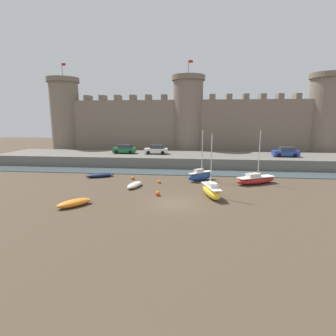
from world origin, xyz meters
The scene contains 16 objects.
ground_plane centered at (0.00, 0.00, 0.00)m, with size 160.00×160.00×0.00m, color #4C3D2D.
water_channel centered at (0.00, 14.54, 0.05)m, with size 80.00×4.50×0.10m, color #47565B.
quay_road centered at (0.00, 21.79, 0.88)m, with size 65.86×10.00×1.76m, color #666059.
castle centered at (0.00, 31.85, 7.21)m, with size 60.64×6.78×19.57m.
rowboat_midflat_left centered at (-5.21, 5.34, 0.32)m, with size 1.82×3.18×0.61m.
sailboat_midflat_centre centered at (9.35, 8.65, 0.55)m, with size 5.66×3.87×6.68m.
rowboat_near_channel_left centered at (-9.17, -1.91, 0.34)m, with size 3.01×3.23×0.65m.
rowboat_near_channel_right centered at (-11.28, 10.14, 0.31)m, with size 3.95×2.70×0.59m.
sailboat_foreground_centre centered at (2.55, 9.62, 0.69)m, with size 3.62×3.35×6.58m.
sailboat_foreground_left centered at (3.58, 2.38, 0.70)m, with size 2.33×4.55×6.54m.
mooring_buoy_near_shore centered at (-6.40, 9.23, 0.24)m, with size 0.48×0.48×0.48m, color orange.
mooring_buoy_mid_mud centered at (-1.97, 2.29, 0.25)m, with size 0.51×0.51×0.51m, color #E04C1E.
mooring_buoy_off_centre centered at (-2.60, 7.70, 0.21)m, with size 0.42×0.42×0.42m, color orange.
car_quay_centre_west centered at (16.71, 20.97, 2.54)m, with size 4.14×1.96×1.62m.
car_quay_east centered at (-11.03, 22.08, 2.54)m, with size 4.14×1.96×1.62m.
car_quay_west centered at (-5.19, 21.92, 2.54)m, with size 4.14×1.96×1.62m.
Camera 1 is at (2.03, -24.03, 8.06)m, focal length 28.00 mm.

